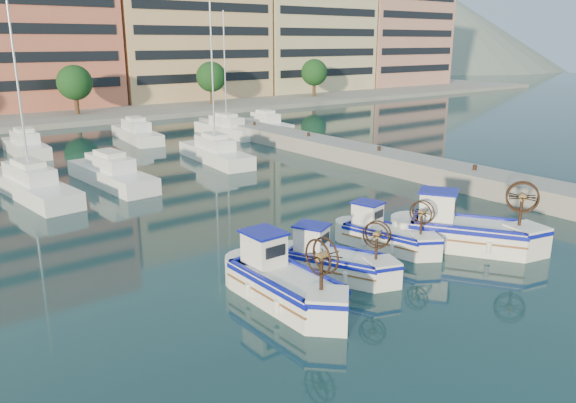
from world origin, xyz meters
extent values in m
plane|color=#173B3D|center=(0.00, 0.00, 0.00)|extent=(300.00, 300.00, 0.00)
cube|color=gray|center=(13.00, 8.00, 0.60)|extent=(3.00, 60.00, 1.20)
cube|color=gray|center=(0.00, 67.00, 0.30)|extent=(180.00, 40.00, 0.60)
cube|color=#C1624B|center=(1.00, 65.00, 13.10)|extent=(22.00, 14.00, 25.00)
cube|color=black|center=(1.00, 58.00, 13.10)|extent=(20.24, 0.12, 22.50)
cube|color=tan|center=(24.00, 65.00, 11.60)|extent=(23.00, 14.00, 22.00)
cube|color=black|center=(24.00, 58.00, 11.60)|extent=(21.16, 0.12, 19.80)
cube|color=beige|center=(47.00, 65.00, 12.60)|extent=(22.00, 14.00, 24.00)
cube|color=black|center=(47.00, 58.00, 12.60)|extent=(20.24, 0.12, 21.60)
cube|color=tan|center=(69.00, 65.00, 12.10)|extent=(21.00, 14.00, 23.00)
cube|color=black|center=(69.00, 58.00, 12.10)|extent=(19.32, 0.12, 20.70)
cylinder|color=#3F2B19|center=(4.00, 53.50, 1.50)|extent=(0.50, 0.50, 3.00)
sphere|color=#19461B|center=(4.00, 53.50, 4.20)|extent=(4.00, 4.00, 4.00)
cylinder|color=#3F2B19|center=(22.00, 53.50, 1.50)|extent=(0.50, 0.50, 3.00)
sphere|color=#19461B|center=(22.00, 53.50, 4.20)|extent=(4.00, 4.00, 4.00)
cylinder|color=#3F2B19|center=(40.00, 53.50, 1.50)|extent=(0.50, 0.50, 3.00)
sphere|color=#19461B|center=(40.00, 53.50, 4.20)|extent=(4.00, 4.00, 4.00)
cone|color=slate|center=(140.00, 110.00, 0.00)|extent=(160.00, 160.00, 50.00)
cube|color=white|center=(-9.07, 20.77, 0.50)|extent=(3.24, 10.16, 1.00)
cylinder|color=silver|center=(-9.07, 20.77, 6.00)|extent=(0.12, 0.12, 11.00)
cube|color=white|center=(-4.29, 20.70, 0.50)|extent=(2.80, 9.00, 1.00)
cube|color=white|center=(4.52, 22.78, 0.50)|extent=(2.91, 8.89, 1.00)
cylinder|color=silver|center=(4.52, 22.78, 6.00)|extent=(0.12, 0.12, 11.00)
cube|color=white|center=(-6.14, 34.43, 0.50)|extent=(2.32, 7.31, 1.00)
cylinder|color=silver|center=(-6.14, 34.43, 6.00)|extent=(0.12, 0.12, 11.00)
cube|color=white|center=(3.58, 35.32, 0.50)|extent=(3.02, 8.96, 1.00)
cube|color=white|center=(11.57, 32.66, 0.50)|extent=(2.46, 8.63, 1.00)
cylinder|color=silver|center=(11.57, 32.66, 6.00)|extent=(0.12, 0.12, 11.00)
cube|color=white|center=(16.10, 32.59, 0.50)|extent=(2.69, 7.40, 1.00)
cube|color=white|center=(-5.69, 0.52, 0.54)|extent=(1.91, 4.35, 1.08)
cube|color=#0B1193|center=(-5.69, 0.52, 0.95)|extent=(1.97, 4.48, 0.16)
cube|color=#1655B3|center=(-5.69, 0.52, 0.89)|extent=(1.50, 3.91, 0.06)
cube|color=white|center=(-5.71, 1.75, 1.65)|extent=(1.15, 1.35, 1.13)
cube|color=#0B1193|center=(-5.71, 1.75, 2.27)|extent=(1.31, 1.51, 0.08)
cylinder|color=#331E14|center=(-5.67, -1.34, 1.68)|extent=(0.12, 0.12, 1.20)
cylinder|color=brown|center=(-5.67, -1.34, 2.32)|extent=(0.33, 0.29, 0.29)
torus|color=#331E14|center=(-5.82, -1.34, 2.32)|extent=(0.09, 1.21, 1.21)
torus|color=#331E14|center=(-5.51, -1.34, 2.32)|extent=(0.09, 1.21, 1.21)
cube|color=white|center=(-2.75, 1.16, 0.46)|extent=(3.00, 4.00, 0.92)
cube|color=#0B1193|center=(-2.75, 1.16, 0.81)|extent=(3.09, 4.12, 0.14)
cube|color=#1655B3|center=(-2.75, 1.16, 0.75)|extent=(2.53, 3.52, 0.05)
cube|color=white|center=(-3.20, 2.11, 1.40)|extent=(1.36, 1.44, 0.96)
cube|color=#0B1193|center=(-3.20, 2.11, 1.93)|extent=(1.53, 1.62, 0.07)
cylinder|color=#331E14|center=(-2.08, -0.27, 1.43)|extent=(0.11, 0.11, 1.02)
cylinder|color=brown|center=(-2.08, -0.27, 1.97)|extent=(0.36, 0.34, 0.25)
torus|color=#331E14|center=(-2.20, -0.33, 1.97)|extent=(0.49, 0.95, 1.02)
torus|color=#331E14|center=(-1.96, -0.21, 1.97)|extent=(0.49, 0.95, 1.02)
cube|color=white|center=(1.10, 2.10, 0.45)|extent=(2.38, 3.89, 0.91)
cube|color=#0B1193|center=(1.10, 2.10, 0.80)|extent=(2.45, 4.01, 0.14)
cube|color=#1655B3|center=(1.10, 2.10, 0.74)|extent=(1.96, 3.46, 0.05)
cube|color=white|center=(0.86, 3.10, 1.38)|extent=(1.19, 1.32, 0.95)
cube|color=#0B1193|center=(0.86, 3.10, 1.90)|extent=(1.35, 1.47, 0.07)
cylinder|color=#331E14|center=(1.48, 0.59, 1.41)|extent=(0.10, 0.10, 1.00)
cylinder|color=brown|center=(1.48, 0.59, 1.94)|extent=(0.33, 0.30, 0.24)
torus|color=#331E14|center=(1.35, 0.56, 1.94)|extent=(0.30, 1.00, 1.01)
torus|color=#331E14|center=(1.60, 0.62, 1.94)|extent=(0.30, 1.00, 1.01)
cube|color=white|center=(3.88, -0.05, 0.59)|extent=(4.28, 5.08, 1.18)
cube|color=#0B1193|center=(3.88, -0.05, 1.04)|extent=(4.41, 5.23, 0.18)
cube|color=#1655B3|center=(3.88, -0.05, 0.97)|extent=(3.65, 4.44, 0.07)
cube|color=white|center=(3.15, 1.08, 1.80)|extent=(1.84, 1.90, 1.24)
cube|color=#0B1193|center=(3.15, 1.08, 2.48)|extent=(2.07, 2.14, 0.09)
cylinder|color=#331E14|center=(4.99, -1.75, 1.84)|extent=(0.14, 0.14, 1.31)
cylinder|color=brown|center=(4.99, -1.75, 2.54)|extent=(0.47, 0.46, 0.32)
torus|color=#331E14|center=(4.84, -1.85, 2.54)|extent=(0.78, 1.15, 1.32)
torus|color=#331E14|center=(5.13, -1.66, 2.54)|extent=(0.78, 1.15, 1.32)
camera|label=1|loc=(-16.44, -13.68, 8.78)|focal=35.00mm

